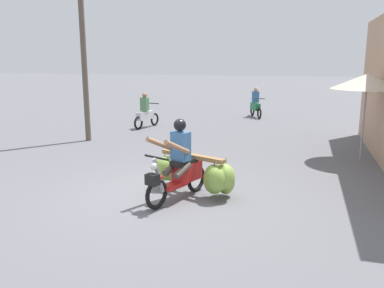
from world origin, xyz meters
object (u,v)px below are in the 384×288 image
utility_pole (83,42)px  motorbike_main_loaded (192,171)px  market_umbrella_near_shop (367,81)px  motorbike_distant_ahead_left (256,105)px  motorbike_distant_ahead_right (146,114)px

utility_pole → motorbike_main_loaded: bearing=-41.0°
motorbike_main_loaded → market_umbrella_near_shop: (3.60, 3.91, 1.62)m
motorbike_distant_ahead_left → motorbike_distant_ahead_right: bearing=-132.1°
motorbike_distant_ahead_left → utility_pole: 8.92m
motorbike_distant_ahead_right → utility_pole: (-0.88, -2.87, 2.66)m
market_umbrella_near_shop → utility_pole: utility_pole is taller
motorbike_distant_ahead_left → market_umbrella_near_shop: 8.46m
motorbike_main_loaded → utility_pole: 7.00m
motorbike_distant_ahead_left → market_umbrella_near_shop: (3.75, -7.42, 1.54)m
motorbike_distant_ahead_left → utility_pole: utility_pole is taller
motorbike_main_loaded → motorbike_distant_ahead_right: 8.14m
market_umbrella_near_shop → utility_pole: 8.54m
motorbike_distant_ahead_left → utility_pole: size_ratio=0.23×
market_umbrella_near_shop → motorbike_main_loaded: bearing=-132.7°
utility_pole → motorbike_distant_ahead_left: bearing=56.5°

